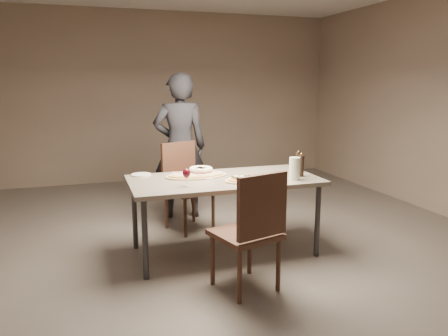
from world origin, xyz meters
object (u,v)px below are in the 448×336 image
object	(u,v)px
dining_table	(224,184)
diner	(180,146)
carafe	(295,169)
zucchini_pizza	(254,179)
chair_near	(252,226)
ham_pizza	(196,175)
chair_far	(185,181)
pepper_mill_left	(301,165)
bread_basket	(201,170)

from	to	relation	value
dining_table	diner	size ratio (longest dim) A/B	1.02
carafe	zucchini_pizza	bearing A→B (deg)	167.97
diner	dining_table	bearing A→B (deg)	104.59
dining_table	chair_near	size ratio (longest dim) A/B	1.82
ham_pizza	diner	size ratio (longest dim) A/B	0.35
dining_table	ham_pizza	size ratio (longest dim) A/B	2.95
zucchini_pizza	chair_near	world-z (taller)	chair_near
chair_near	chair_far	xyz separation A→B (m)	(-0.15, 1.72, -0.00)
zucchini_pizza	ham_pizza	size ratio (longest dim) A/B	0.94
ham_pizza	diner	xyz separation A→B (m)	(0.09, 1.14, 0.12)
zucchini_pizza	pepper_mill_left	bearing A→B (deg)	-3.03
ham_pizza	chair_near	bearing A→B (deg)	-97.79
chair_near	diner	bearing A→B (deg)	76.96
chair_near	ham_pizza	bearing A→B (deg)	84.79
ham_pizza	carafe	world-z (taller)	carafe
dining_table	pepper_mill_left	world-z (taller)	pepper_mill_left
chair_far	pepper_mill_left	bearing A→B (deg)	111.27
ham_pizza	carafe	bearing A→B (deg)	-44.52
dining_table	zucchini_pizza	xyz separation A→B (m)	(0.23, -0.19, 0.07)
ham_pizza	pepper_mill_left	world-z (taller)	pepper_mill_left
carafe	pepper_mill_left	bearing A→B (deg)	40.68
zucchini_pizza	chair_far	size ratio (longest dim) A/B	0.59
bread_basket	diner	xyz separation A→B (m)	(0.03, 1.10, 0.08)
chair_near	chair_far	distance (m)	1.73
dining_table	carafe	distance (m)	0.69
chair_far	carafe	bearing A→B (deg)	104.22
dining_table	ham_pizza	distance (m)	0.29
ham_pizza	chair_near	size ratio (longest dim) A/B	0.62
zucchini_pizza	chair_near	distance (m)	0.76
bread_basket	diner	size ratio (longest dim) A/B	0.13
ham_pizza	pepper_mill_left	distance (m)	1.03
bread_basket	chair_near	bearing A→B (deg)	-83.09
diner	bread_basket	bearing A→B (deg)	96.58
zucchini_pizza	pepper_mill_left	size ratio (longest dim) A/B	2.47
zucchini_pizza	chair_far	bearing A→B (deg)	105.76
pepper_mill_left	diner	world-z (taller)	diner
pepper_mill_left	chair_far	bearing A→B (deg)	132.60
ham_pizza	bread_basket	world-z (taller)	bread_basket
diner	chair_far	bearing A→B (deg)	91.79
bread_basket	carafe	world-z (taller)	carafe
dining_table	chair_near	distance (m)	0.88
ham_pizza	carafe	size ratio (longest dim) A/B	2.85
bread_basket	chair_far	world-z (taller)	chair_far
bread_basket	pepper_mill_left	bearing A→B (deg)	-21.06
pepper_mill_left	diner	distance (m)	1.70
chair_far	diner	xyz separation A→B (m)	(0.05, 0.44, 0.33)
zucchini_pizza	chair_far	world-z (taller)	chair_far
carafe	ham_pizza	bearing A→B (deg)	153.65
bread_basket	chair_far	size ratio (longest dim) A/B	0.23
zucchini_pizza	diner	xyz separation A→B (m)	(-0.38, 1.48, 0.12)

